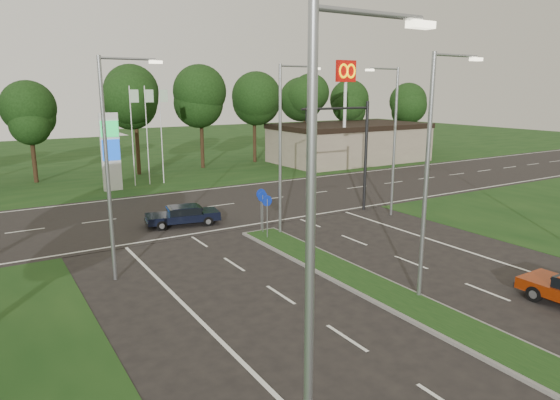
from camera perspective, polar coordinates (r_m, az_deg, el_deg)
verge_far at (r=63.07m, az=-19.65°, el=4.79°), size 160.00×50.00×0.02m
cross_road at (r=33.78m, az=-8.29°, el=-0.82°), size 160.00×12.00×0.02m
median_kerb at (r=18.19m, az=18.51°, el=-13.13°), size 2.00×26.00×0.12m
commercial_building at (r=55.10m, az=7.94°, el=6.47°), size 16.00×9.00×4.00m
streetlight_median_near at (r=18.73m, az=16.88°, el=3.83°), size 2.53×0.22×9.00m
streetlight_median_far at (r=26.37m, az=0.39°, el=6.76°), size 2.53×0.22×9.00m
streetlight_left_near at (r=8.21m, az=4.61°, el=-6.45°), size 2.53×0.22×9.00m
streetlight_left_far at (r=20.93m, az=-18.70°, el=4.58°), size 2.53×0.22×9.00m
streetlight_right_far at (r=31.20m, az=12.73°, el=7.36°), size 2.53×0.22×9.00m
traffic_signal at (r=31.64m, az=8.05°, el=6.84°), size 5.10×0.42×7.00m
median_signs at (r=26.76m, az=-1.89°, el=-0.47°), size 1.16×1.76×2.38m
gas_pylon at (r=40.59m, az=-18.53°, el=5.49°), size 5.80×1.26×8.00m
mcdonalds_sign at (r=49.15m, az=7.52°, el=12.75°), size 2.20×0.47×10.40m
treeline_far at (r=47.98m, az=-16.20°, el=11.00°), size 6.00×6.00×9.90m
navy_sedan at (r=29.45m, az=-11.02°, el=-1.70°), size 4.34×2.41×1.13m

